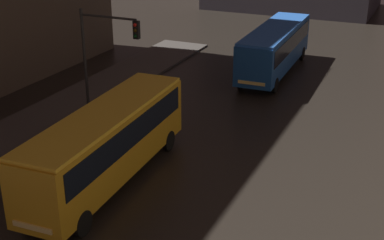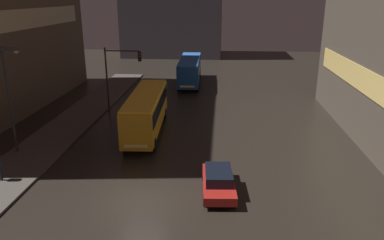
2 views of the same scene
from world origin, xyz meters
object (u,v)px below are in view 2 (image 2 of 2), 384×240
bus_near (146,109)px  car_taxi (218,181)px  traffic_light_main (119,69)px  street_lamp_sidewalk (10,84)px  bus_far (190,68)px

bus_near → car_taxi: size_ratio=2.43×
bus_near → traffic_light_main: 6.86m
street_lamp_sidewalk → bus_near: bearing=31.0°
bus_far → street_lamp_sidewalk: (-10.27, -23.20, 3.10)m
car_taxi → street_lamp_sidewalk: (-14.32, 4.50, 4.40)m
bus_near → car_taxi: bearing=119.7°
bus_near → street_lamp_sidewalk: street_lamp_sidewalk is taller
car_taxi → traffic_light_main: traffic_light_main is taller
bus_far → traffic_light_main: (-5.62, -12.83, 2.23)m
traffic_light_main → street_lamp_sidewalk: 11.40m
car_taxi → street_lamp_sidewalk: street_lamp_sidewalk is taller
bus_near → street_lamp_sidewalk: (-8.28, -4.98, 3.05)m
traffic_light_main → street_lamp_sidewalk: street_lamp_sidewalk is taller
bus_near → bus_far: 18.33m
bus_near → car_taxi: bus_near is taller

